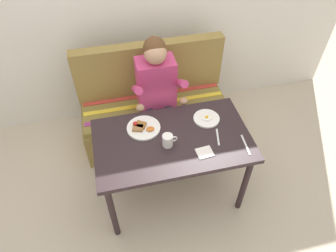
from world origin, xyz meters
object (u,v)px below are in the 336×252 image
Objects in this scene: fork at (218,137)px; person at (158,90)px; couch at (154,110)px; napkin at (205,152)px; plate_breakfast at (143,128)px; coffee_mug at (168,140)px; plate_eggs at (206,118)px; knife at (246,145)px; table at (172,146)px.

person is at bearing 130.90° from fork.
couch is 1.05m from napkin.
couch is 5.43× the size of plate_breakfast.
coffee_mug is 0.28m from napkin.
napkin is (0.20, -0.95, 0.40)m from couch.
fork is (0.33, -0.65, -0.01)m from person.
plate_breakfast is 0.59m from fork.
plate_eggs is 1.06× the size of knife.
plate_breakfast is at bearing 178.56° from plate_eggs.
napkin is 0.32m from knife.
person is 7.13× the size of fork.
coffee_mug is 1.00× the size of napkin.
couch reaches higher than napkin.
person reaches higher than coffee_mug.
couch is 0.45m from person.
coffee_mug is 0.39m from fork.
napkin is 0.19m from fork.
napkin is at bearing -40.79° from plate_breakfast.
couch reaches higher than plate_eggs.
napkin is (0.20, -0.19, 0.09)m from table.
plate_eggs is (0.32, 0.14, 0.09)m from table.
person is at bearing 124.94° from plate_eggs.
plate_eggs is at bearing -1.44° from plate_breakfast.
fork and knife have the same top height.
plate_breakfast is (-0.20, 0.16, 0.09)m from table.
table is at bearing -176.66° from fork.
couch is at bearing 90.00° from table.
plate_breakfast is at bearing 159.00° from knife.
table is at bearing -90.81° from person.
fork is (0.15, 0.12, -0.00)m from napkin.
couch is at bearing 71.67° from plate_breakfast.
knife reaches higher than table.
plate_breakfast reaches higher than knife.
fork is at bearing 149.90° from knife.
person is 0.54m from plate_eggs.
knife is (0.20, -0.33, -0.01)m from plate_eggs.
plate_breakfast is 0.26m from coffee_mug.
napkin is at bearing -110.23° from plate_eggs.
coffee_mug reaches higher than fork.
table is at bearing 136.68° from napkin.
table is 0.60m from person.
couch is 0.81m from plate_eggs.
person reaches higher than couch.
table is 5.65× the size of plate_eggs.
coffee_mug is at bearing 171.06° from knife.
couch is at bearing 92.74° from person.
napkin is at bearing -78.27° from couch.
table is 10.17× the size of coffee_mug.
table is 7.06× the size of fork.
fork is at bearing -67.49° from couch.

